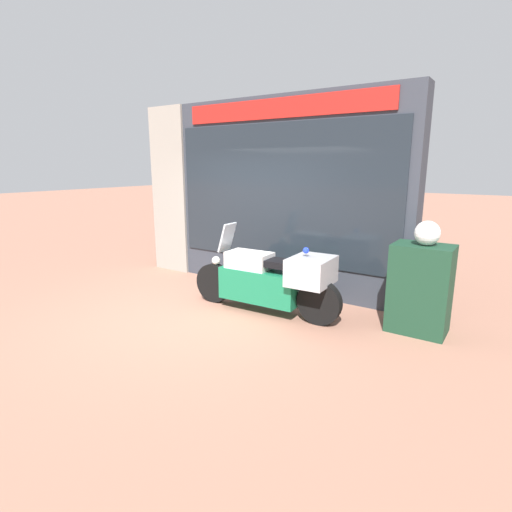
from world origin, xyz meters
TOP-DOWN VIEW (x-y plane):
  - ground_plane at (0.00, 0.00)m, footprint 60.00×60.00m
  - shop_building at (-0.39, 2.00)m, footprint 5.35×0.55m
  - window_display at (0.38, 2.03)m, footprint 3.99×0.30m
  - paramedic_motorcycle at (0.94, 0.75)m, footprint 2.48×0.71m
  - utility_cabinet at (2.90, 1.31)m, footprint 0.75×0.55m
  - white_helmet at (2.93, 1.29)m, footprint 0.32×0.32m

SIDE VIEW (x-z plane):
  - ground_plane at x=0.00m, z-range 0.00..0.00m
  - window_display at x=0.38m, z-range -0.47..1.36m
  - paramedic_motorcycle at x=0.94m, z-range -0.11..1.22m
  - utility_cabinet at x=2.90m, z-range 0.00..1.19m
  - white_helmet at x=2.93m, z-range 1.19..1.51m
  - shop_building at x=-0.39m, z-range 0.01..3.34m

